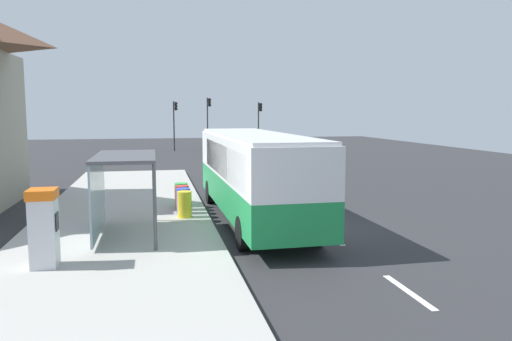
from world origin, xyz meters
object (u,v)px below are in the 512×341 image
object	(u,v)px
recycling_bin_yellow	(184,204)
recycling_bin_blue	(183,201)
traffic_light_far_side	(175,118)
sedan_far	(223,141)
bus	(253,171)
white_van	(259,149)
ticket_machine	(44,227)
bus_shelter	(115,174)
traffic_light_median	(208,115)
sedan_near	(234,145)
recycling_bin_red	(182,198)
traffic_light_near_side	(259,118)
recycling_bin_green	(181,195)

from	to	relation	value
recycling_bin_yellow	recycling_bin_blue	distance (m)	0.70
traffic_light_far_side	recycling_bin_blue	bearing A→B (deg)	-91.93
sedan_far	recycling_bin_blue	distance (m)	36.74
bus	recycling_bin_blue	distance (m)	2.93
white_van	ticket_machine	bearing A→B (deg)	-114.64
bus_shelter	traffic_light_median	bearing A→B (deg)	79.38
recycling_bin_yellow	traffic_light_far_side	world-z (taller)	traffic_light_far_side
recycling_bin_yellow	white_van	bearing A→B (deg)	69.34
white_van	sedan_near	world-z (taller)	white_van
recycling_bin_red	traffic_light_near_side	world-z (taller)	traffic_light_near_side
bus	recycling_bin_yellow	xyz separation A→B (m)	(-2.49, 0.29, -1.19)
white_van	sedan_far	xyz separation A→B (m)	(0.10, 19.89, -0.55)
recycling_bin_red	ticket_machine	bearing A→B (deg)	-119.81
bus	bus_shelter	world-z (taller)	bus
bus	recycling_bin_yellow	size ratio (longest dim) A/B	11.62
white_van	traffic_light_far_side	world-z (taller)	traffic_light_far_side
recycling_bin_blue	traffic_light_median	xyz separation A→B (m)	(4.59, 33.35, 2.93)
sedan_far	recycling_bin_yellow	distance (m)	37.43
traffic_light_far_side	recycling_bin_yellow	bearing A→B (deg)	-91.89
recycling_bin_red	traffic_light_median	distance (m)	33.10
traffic_light_near_side	sedan_far	bearing A→B (deg)	125.97
white_van	sedan_far	world-z (taller)	white_van
recycling_bin_green	traffic_light_near_side	size ratio (longest dim) A/B	0.19
traffic_light_near_side	traffic_light_far_side	world-z (taller)	traffic_light_far_side
ticket_machine	white_van	bearing A→B (deg)	65.36
white_van	traffic_light_near_side	bearing A→B (deg)	77.96
bus_shelter	sedan_far	bearing A→B (deg)	77.45
white_van	bus	bearing A→B (deg)	-102.77
recycling_bin_red	recycling_bin_green	bearing A→B (deg)	90.00
ticket_machine	traffic_light_far_side	world-z (taller)	traffic_light_far_side
traffic_light_near_side	traffic_light_far_side	size ratio (longest dim) A/B	0.98
bus	ticket_machine	distance (m)	7.89
white_van	sedan_far	bearing A→B (deg)	89.71
bus	recycling_bin_blue	world-z (taller)	bus
bus	white_van	xyz separation A→B (m)	(3.91, 17.27, -0.50)
recycling_bin_blue	traffic_light_median	world-z (taller)	traffic_light_median
bus	traffic_light_far_side	distance (m)	33.61
ticket_machine	recycling_bin_red	world-z (taller)	ticket_machine
ticket_machine	traffic_light_median	distance (m)	40.10
sedan_near	bus_shelter	size ratio (longest dim) A/B	1.11
recycling_bin_blue	sedan_near	bearing A→B (deg)	77.09
sedan_far	traffic_light_near_side	bearing A→B (deg)	-54.03
bus	recycling_bin_yellow	distance (m)	2.77
recycling_bin_red	traffic_light_far_side	world-z (taller)	traffic_light_far_side
sedan_far	traffic_light_far_side	distance (m)	6.98
traffic_light_near_side	bus_shelter	world-z (taller)	traffic_light_near_side
sedan_near	recycling_bin_red	bearing A→B (deg)	-103.22
bus	sedan_near	xyz separation A→B (m)	(4.01, 29.35, -1.05)
recycling_bin_blue	traffic_light_near_side	distance (m)	33.30
sedan_near	sedan_far	distance (m)	7.81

